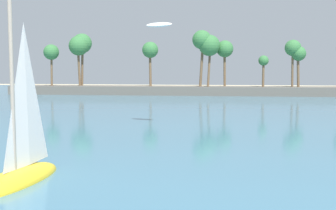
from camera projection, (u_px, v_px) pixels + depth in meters
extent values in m
cube|color=teal|center=(205.00, 102.00, 71.96)|extent=(220.00, 115.45, 0.06)
cube|color=#605B54|center=(208.00, 91.00, 89.41)|extent=(81.30, 6.00, 1.80)
cylinder|color=brown|center=(82.00, 65.00, 92.43)|extent=(0.77, 0.63, 8.70)
sphere|color=#38753D|center=(82.00, 43.00, 92.05)|extent=(4.04, 4.04, 4.04)
cylinder|color=brown|center=(202.00, 63.00, 87.88)|extent=(1.03, 0.69, 9.19)
sphere|color=#38753D|center=(202.00, 40.00, 87.47)|extent=(3.74, 3.74, 3.74)
cylinder|color=brown|center=(79.00, 66.00, 91.69)|extent=(0.72, 0.63, 8.18)
sphere|color=#38753D|center=(79.00, 46.00, 91.33)|extent=(4.02, 4.02, 4.02)
cylinder|color=brown|center=(225.00, 68.00, 89.00)|extent=(0.60, 0.48, 7.44)
sphere|color=#38753D|center=(225.00, 49.00, 88.67)|extent=(3.35, 3.35, 3.35)
cylinder|color=brown|center=(209.00, 66.00, 87.88)|extent=(0.82, 0.91, 8.10)
sphere|color=#38753D|center=(209.00, 45.00, 87.52)|extent=(4.16, 4.16, 4.16)
cylinder|color=brown|center=(263.00, 74.00, 86.51)|extent=(0.47, 0.62, 5.11)
sphere|color=#38753D|center=(264.00, 61.00, 86.29)|extent=(1.98, 1.98, 1.98)
cylinder|color=brown|center=(298.00, 70.00, 85.71)|extent=(0.77, 0.84, 6.46)
sphere|color=#38753D|center=(299.00, 53.00, 85.42)|extent=(2.84, 2.84, 2.84)
cylinder|color=brown|center=(292.00, 68.00, 85.83)|extent=(0.55, 0.73, 7.52)
sphere|color=#38753D|center=(293.00, 48.00, 85.50)|extent=(3.12, 3.12, 3.12)
cylinder|color=brown|center=(150.00, 68.00, 89.62)|extent=(0.63, 0.61, 7.27)
sphere|color=#38753D|center=(150.00, 50.00, 89.30)|extent=(3.23, 3.23, 3.23)
cylinder|color=brown|center=(52.00, 69.00, 91.29)|extent=(0.44, 0.59, 6.87)
sphere|color=#38753D|center=(51.00, 52.00, 90.99)|extent=(3.14, 3.14, 3.14)
ellipsoid|color=yellow|center=(19.00, 182.00, 22.81)|extent=(2.87, 7.19, 1.40)
cylinder|color=gray|center=(12.00, 82.00, 22.03)|extent=(0.21, 0.21, 8.74)
pyramid|color=white|center=(25.00, 94.00, 23.24)|extent=(0.56, 3.15, 7.43)
ellipsoid|color=white|center=(159.00, 25.00, 42.21)|extent=(2.93, 1.92, 0.68)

